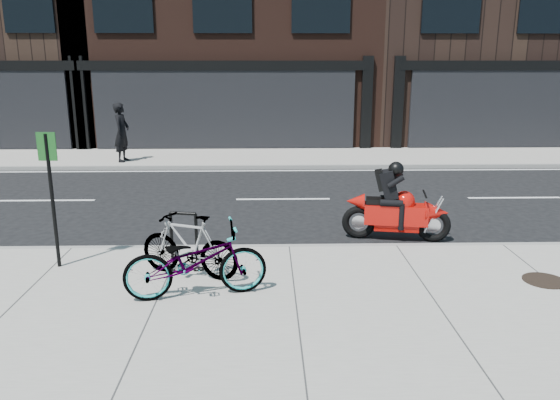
{
  "coord_description": "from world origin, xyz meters",
  "views": [
    {
      "loc": [
        -0.4,
        -11.54,
        3.5
      ],
      "look_at": [
        -0.16,
        -1.53,
        0.9
      ],
      "focal_mm": 35.0,
      "sensor_mm": 36.0,
      "label": 1
    }
  ],
  "objects_px": {
    "bicycle_front": "(196,261)",
    "manhole_cover": "(545,281)",
    "motorcycle": "(401,209)",
    "bike_rack": "(184,231)",
    "pedestrian": "(122,132)",
    "bicycle_rear": "(189,245)",
    "sign_post": "(51,188)"
  },
  "relations": [
    {
      "from": "bike_rack",
      "to": "motorcycle",
      "type": "bearing_deg",
      "value": 18.01
    },
    {
      "from": "bicycle_rear",
      "to": "pedestrian",
      "type": "distance_m",
      "value": 10.76
    },
    {
      "from": "bike_rack",
      "to": "sign_post",
      "type": "relative_size",
      "value": 0.38
    },
    {
      "from": "bicycle_front",
      "to": "manhole_cover",
      "type": "relative_size",
      "value": 3.13
    },
    {
      "from": "motorcycle",
      "to": "manhole_cover",
      "type": "distance_m",
      "value": 3.01
    },
    {
      "from": "bicycle_rear",
      "to": "sign_post",
      "type": "distance_m",
      "value": 2.44
    },
    {
      "from": "bicycle_rear",
      "to": "sign_post",
      "type": "height_order",
      "value": "sign_post"
    },
    {
      "from": "bike_rack",
      "to": "bicycle_rear",
      "type": "xyz_separation_m",
      "value": [
        0.2,
        -0.76,
        0.01
      ]
    },
    {
      "from": "bicycle_front",
      "to": "bicycle_rear",
      "type": "distance_m",
      "value": 0.79
    },
    {
      "from": "manhole_cover",
      "to": "sign_post",
      "type": "relative_size",
      "value": 0.29
    },
    {
      "from": "bicycle_front",
      "to": "bicycle_rear",
      "type": "bearing_deg",
      "value": 3.45
    },
    {
      "from": "bicycle_front",
      "to": "motorcycle",
      "type": "distance_m",
      "value": 4.64
    },
    {
      "from": "sign_post",
      "to": "pedestrian",
      "type": "bearing_deg",
      "value": 100.83
    },
    {
      "from": "pedestrian",
      "to": "manhole_cover",
      "type": "height_order",
      "value": "pedestrian"
    },
    {
      "from": "bike_rack",
      "to": "sign_post",
      "type": "distance_m",
      "value": 2.24
    },
    {
      "from": "bike_rack",
      "to": "pedestrian",
      "type": "xyz_separation_m",
      "value": [
        -3.42,
        9.37,
        0.48
      ]
    },
    {
      "from": "bicycle_front",
      "to": "manhole_cover",
      "type": "height_order",
      "value": "bicycle_front"
    },
    {
      "from": "bicycle_front",
      "to": "bicycle_rear",
      "type": "xyz_separation_m",
      "value": [
        -0.2,
        0.77,
        -0.03
      ]
    },
    {
      "from": "pedestrian",
      "to": "manhole_cover",
      "type": "bearing_deg",
      "value": -131.71
    },
    {
      "from": "bicycle_front",
      "to": "pedestrian",
      "type": "bearing_deg",
      "value": 7.96
    },
    {
      "from": "bicycle_front",
      "to": "pedestrian",
      "type": "xyz_separation_m",
      "value": [
        -3.82,
        10.89,
        0.44
      ]
    },
    {
      "from": "bicycle_rear",
      "to": "pedestrian",
      "type": "height_order",
      "value": "pedestrian"
    },
    {
      "from": "bicycle_rear",
      "to": "manhole_cover",
      "type": "bearing_deg",
      "value": 108.47
    },
    {
      "from": "manhole_cover",
      "to": "sign_post",
      "type": "xyz_separation_m",
      "value": [
        -7.82,
        0.81,
        1.34
      ]
    },
    {
      "from": "bicycle_front",
      "to": "motorcycle",
      "type": "relative_size",
      "value": 0.98
    },
    {
      "from": "bike_rack",
      "to": "bicycle_rear",
      "type": "relative_size",
      "value": 0.5
    },
    {
      "from": "motorcycle",
      "to": "manhole_cover",
      "type": "relative_size",
      "value": 3.2
    },
    {
      "from": "manhole_cover",
      "to": "pedestrian",
      "type": "bearing_deg",
      "value": 131.25
    },
    {
      "from": "manhole_cover",
      "to": "motorcycle",
      "type": "bearing_deg",
      "value": 125.04
    },
    {
      "from": "bike_rack",
      "to": "motorcycle",
      "type": "relative_size",
      "value": 0.4
    },
    {
      "from": "bike_rack",
      "to": "sign_post",
      "type": "height_order",
      "value": "sign_post"
    },
    {
      "from": "bicycle_rear",
      "to": "pedestrian",
      "type": "relative_size",
      "value": 0.87
    }
  ]
}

